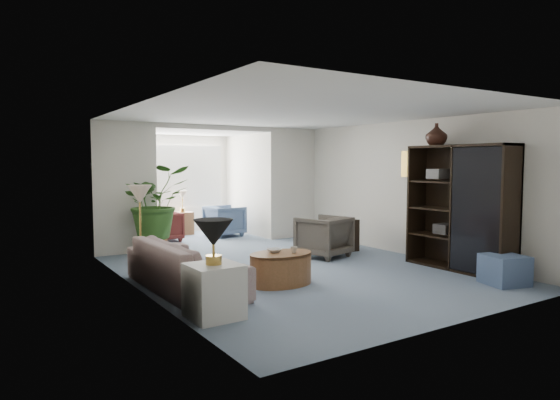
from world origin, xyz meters
TOP-DOWN VIEW (x-y plane):
  - floor at (0.00, 0.00)m, footprint 6.00×6.00m
  - sunroom_floor at (0.00, 4.10)m, footprint 2.60×2.60m
  - back_pier_left at (-1.90, 3.00)m, footprint 1.20×0.12m
  - back_pier_right at (1.90, 3.00)m, footprint 1.20×0.12m
  - back_header at (0.00, 3.00)m, footprint 2.60×0.12m
  - window_pane at (0.00, 5.18)m, footprint 2.20×0.02m
  - window_blinds at (0.00, 5.15)m, footprint 2.20×0.02m
  - framed_picture at (2.46, -0.10)m, footprint 0.04×0.50m
  - sofa at (-1.95, -0.05)m, footprint 0.95×2.29m
  - end_table at (-2.15, -1.40)m, footprint 0.56×0.56m
  - table_lamp at (-2.15, -1.40)m, footprint 0.44×0.44m
  - floor_lamp at (-2.24, 1.01)m, footprint 0.36×0.36m
  - coffee_table at (-0.71, -0.53)m, footprint 1.08×1.08m
  - coffee_bowl at (-0.76, -0.43)m, footprint 0.24×0.24m
  - coffee_cup at (-0.56, -0.63)m, footprint 0.11×0.11m
  - wingback_chair at (1.05, 0.76)m, footprint 1.00×1.02m
  - side_table_dark at (1.75, 1.06)m, footprint 0.55×0.45m
  - entertainment_cabinet at (2.23, -1.26)m, footprint 0.48×1.81m
  - cabinet_urn at (2.23, -0.76)m, footprint 0.35×0.35m
  - ottoman at (1.95, -2.25)m, footprint 0.65×0.65m
  - plant_pot at (-1.47, 2.58)m, footprint 0.40×0.40m
  - house_plant at (-1.47, 2.58)m, footprint 1.22×1.06m
  - sunroom_chair_blue at (0.67, 4.06)m, footprint 0.84×0.82m
  - sunroom_chair_maroon at (-0.83, 4.06)m, footprint 0.75×0.73m
  - sunroom_table at (-0.08, 4.81)m, footprint 0.46×0.37m
  - shelf_clutter at (2.18, -1.37)m, footprint 0.30×1.20m

SIDE VIEW (x-z plane):
  - floor at x=0.00m, z-range 0.00..0.00m
  - sunroom_floor at x=0.00m, z-range 0.00..0.00m
  - plant_pot at x=-1.47m, z-range 0.00..0.32m
  - ottoman at x=1.95m, z-range 0.00..0.42m
  - coffee_table at x=-0.71m, z-range 0.00..0.45m
  - sunroom_table at x=-0.08m, z-range 0.00..0.54m
  - end_table at x=-2.15m, z-range 0.00..0.60m
  - side_table_dark at x=1.75m, z-range 0.00..0.62m
  - sunroom_chair_maroon at x=-0.83m, z-range 0.00..0.65m
  - sofa at x=-1.95m, z-range 0.00..0.66m
  - sunroom_chair_blue at x=0.67m, z-range 0.00..0.72m
  - wingback_chair at x=1.05m, z-range 0.00..0.76m
  - coffee_bowl at x=-0.76m, z-range 0.45..0.50m
  - coffee_cup at x=-0.56m, z-range 0.45..0.54m
  - table_lamp at x=-2.15m, z-range 0.80..1.10m
  - house_plant at x=-1.47m, z-range 0.32..1.68m
  - entertainment_cabinet at x=2.23m, z-range 0.00..2.01m
  - shelf_clutter at x=2.18m, z-range 0.56..1.62m
  - back_pier_left at x=-1.90m, z-range 0.00..2.50m
  - back_pier_right at x=1.90m, z-range 0.00..2.50m
  - floor_lamp at x=-2.24m, z-range 1.11..1.39m
  - window_pane at x=0.00m, z-range 0.65..2.15m
  - window_blinds at x=0.00m, z-range 0.65..2.15m
  - framed_picture at x=2.46m, z-range 1.50..1.90m
  - cabinet_urn at x=2.23m, z-range 2.01..2.38m
  - back_header at x=0.00m, z-range 2.40..2.50m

